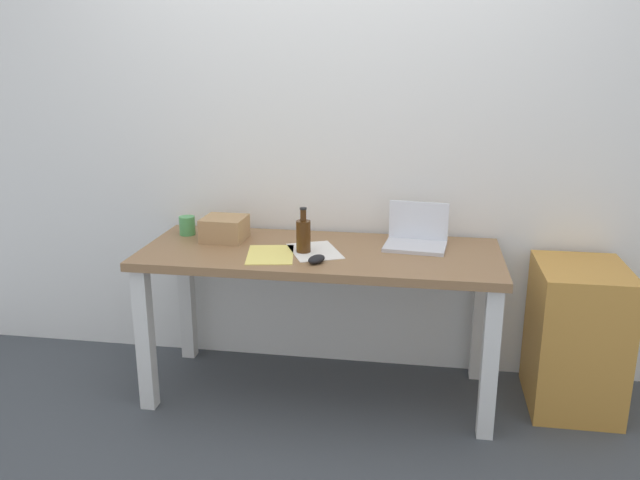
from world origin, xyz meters
name	(u,v)px	position (x,y,z in m)	size (l,w,h in m)	color
ground_plane	(320,390)	(0.00, 0.00, 0.00)	(8.00, 8.00, 0.00)	#42474C
back_wall	(332,121)	(0.00, 0.39, 1.30)	(5.20, 0.08, 2.60)	white
desk	(320,271)	(0.00, 0.00, 0.63)	(1.68, 0.67, 0.74)	olive
laptop_right	(416,238)	(0.44, 0.13, 0.78)	(0.31, 0.24, 0.20)	silver
beer_bottle	(303,235)	(-0.07, -0.04, 0.82)	(0.07, 0.07, 0.21)	#47280F
computer_mouse	(317,259)	(0.01, -0.19, 0.76)	(0.06, 0.10, 0.03)	black
cardboard_box	(225,229)	(-0.49, 0.10, 0.80)	(0.21, 0.19, 0.11)	tan
coffee_mug	(187,226)	(-0.71, 0.16, 0.79)	(0.08, 0.08, 0.10)	#4C9E56
paper_yellow_folder	(270,255)	(-0.21, -0.11, 0.74)	(0.21, 0.30, 0.00)	#F4E06B
paper_sheet_center	(315,251)	(-0.02, -0.02, 0.74)	(0.21, 0.30, 0.00)	white
filing_cabinet	(576,337)	(1.21, 0.07, 0.35)	(0.40, 0.48, 0.69)	#C68938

